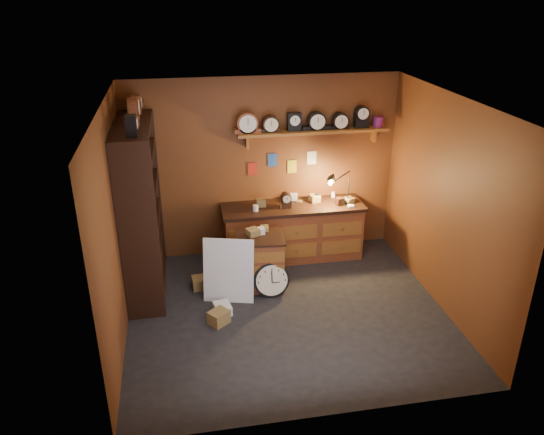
{
  "coord_description": "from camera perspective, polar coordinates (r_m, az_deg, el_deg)",
  "views": [
    {
      "loc": [
        -1.22,
        -5.59,
        3.9
      ],
      "look_at": [
        -0.14,
        0.35,
        1.19
      ],
      "focal_mm": 35.0,
      "sensor_mm": 36.0,
      "label": 1
    }
  ],
  "objects": [
    {
      "name": "shelving_unit",
      "position": [
        7.1,
        -14.2,
        1.5
      ],
      "size": [
        0.47,
        1.6,
        2.58
      ],
      "color": "black",
      "rests_on": "ground"
    },
    {
      "name": "mini_fridge",
      "position": [
        7.94,
        -2.56,
        -3.35
      ],
      "size": [
        0.46,
        0.48,
        0.48
      ],
      "rotation": [
        0.0,
        0.0,
        0.01
      ],
      "color": "silver",
      "rests_on": "ground"
    },
    {
      "name": "floor_box_a",
      "position": [
        7.45,
        -7.56,
        -6.94
      ],
      "size": [
        0.27,
        0.24,
        0.16
      ],
      "primitive_type": "cube",
      "rotation": [
        0.0,
        0.0,
        0.08
      ],
      "color": "olive",
      "rests_on": "ground"
    },
    {
      "name": "room_shell",
      "position": [
        6.23,
        2.03,
        3.64
      ],
      "size": [
        4.02,
        3.62,
        2.71
      ],
      "color": "brown",
      "rests_on": "ground"
    },
    {
      "name": "floor_box_b",
      "position": [
        6.91,
        -5.34,
        -9.74
      ],
      "size": [
        0.24,
        0.27,
        0.12
      ],
      "primitive_type": "cube",
      "rotation": [
        0.0,
        0.0,
        0.17
      ],
      "color": "white",
      "rests_on": "ground"
    },
    {
      "name": "white_panel",
      "position": [
        7.21,
        -4.59,
        -8.69
      ],
      "size": [
        0.69,
        0.35,
        0.88
      ],
      "primitive_type": "cube",
      "rotation": [
        -0.17,
        0.0,
        -0.27
      ],
      "color": "silver",
      "rests_on": "ground"
    },
    {
      "name": "floor_box_c",
      "position": [
        6.71,
        -5.74,
        -10.64
      ],
      "size": [
        0.3,
        0.29,
        0.17
      ],
      "primitive_type": "cube",
      "rotation": [
        0.0,
        0.0,
        0.66
      ],
      "color": "olive",
      "rests_on": "ground"
    },
    {
      "name": "workbench",
      "position": [
        8.01,
        2.21,
        -1.2
      ],
      "size": [
        2.12,
        0.66,
        1.36
      ],
      "color": "brown",
      "rests_on": "ground"
    },
    {
      "name": "low_cabinet",
      "position": [
        7.28,
        -1.27,
        -4.49
      ],
      "size": [
        0.71,
        0.62,
        0.85
      ],
      "rotation": [
        0.0,
        0.0,
        -0.1
      ],
      "color": "brown",
      "rests_on": "ground"
    },
    {
      "name": "big_round_clock",
      "position": [
        7.14,
        -0.06,
        -6.72
      ],
      "size": [
        0.48,
        0.16,
        0.49
      ],
      "color": "black",
      "rests_on": "ground"
    },
    {
      "name": "floor",
      "position": [
        6.92,
        1.65,
        -10.16
      ],
      "size": [
        4.0,
        4.0,
        0.0
      ],
      "primitive_type": "plane",
      "color": "black",
      "rests_on": "ground"
    }
  ]
}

